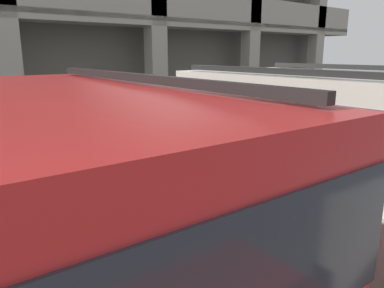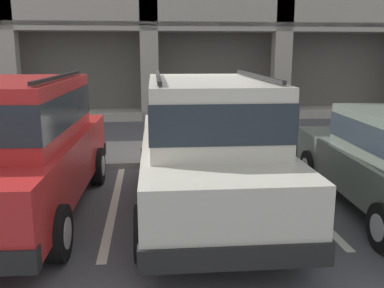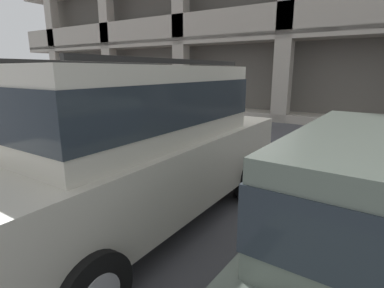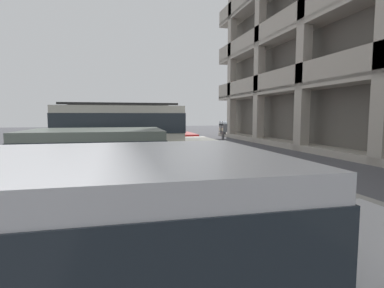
# 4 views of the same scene
# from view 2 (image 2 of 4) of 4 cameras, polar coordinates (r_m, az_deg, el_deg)

# --- Properties ---
(ground_plane) EXTENTS (80.00, 80.00, 0.10)m
(ground_plane) POSITION_cam_2_polar(r_m,az_deg,el_deg) (8.69, 0.37, -3.77)
(ground_plane) COLOR #4C4C51
(sidewalk) EXTENTS (40.00, 2.20, 0.12)m
(sidewalk) POSITION_cam_2_polar(r_m,az_deg,el_deg) (9.91, -0.44, -1.08)
(sidewalk) COLOR gray
(sidewalk) RESTS_ON ground_plane
(parking_stall_lines) EXTENTS (11.94, 4.80, 0.01)m
(parking_stall_lines) POSITION_cam_2_polar(r_m,az_deg,el_deg) (7.67, 12.63, -5.87)
(parking_stall_lines) COLOR silver
(parking_stall_lines) RESTS_ON ground_plane
(silver_suv) EXTENTS (2.06, 4.80, 2.03)m
(silver_suv) POSITION_cam_2_polar(r_m,az_deg,el_deg) (6.16, 2.04, 0.42)
(silver_suv) COLOR beige
(silver_suv) RESTS_ON ground_plane
(red_sedan) EXTENTS (2.15, 4.85, 2.03)m
(red_sedan) POSITION_cam_2_polar(r_m,az_deg,el_deg) (6.54, -22.59, 0.15)
(red_sedan) COLOR red
(red_sedan) RESTS_ON ground_plane
(parking_meter_near) EXTENTS (0.35, 0.12, 1.48)m
(parking_meter_near) POSITION_cam_2_polar(r_m,az_deg,el_deg) (8.76, -0.58, 4.86)
(parking_meter_near) COLOR #47474C
(parking_meter_near) RESTS_ON sidewalk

